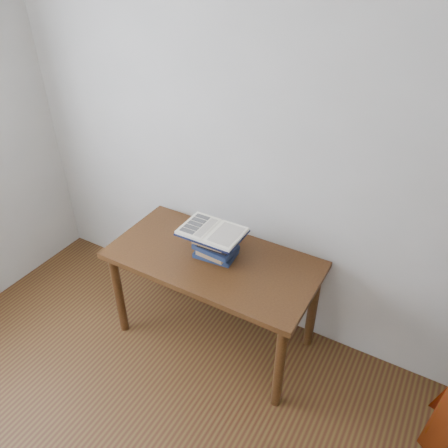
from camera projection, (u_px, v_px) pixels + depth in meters
The scene contains 3 objects.
desk at pixel (213, 270), 2.72m from camera, with size 1.29×0.65×0.69m.
book_stack at pixel (215, 245), 2.62m from camera, with size 0.26×0.20×0.18m.
open_book at pixel (212, 231), 2.55m from camera, with size 0.37×0.26×0.03m.
Camera 1 is at (1.01, -0.39, 2.37)m, focal length 35.00 mm.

